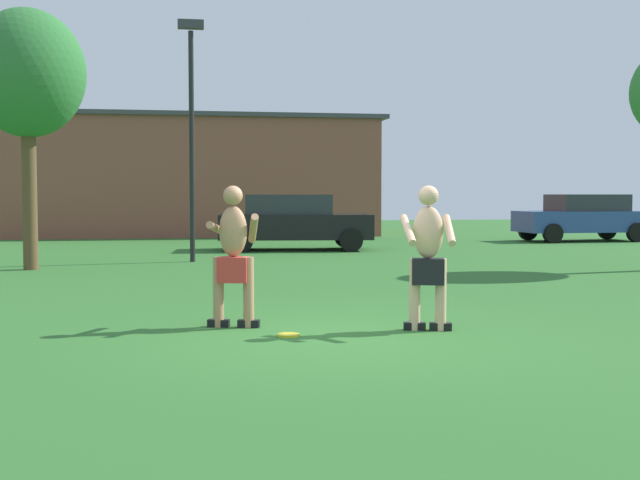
{
  "coord_description": "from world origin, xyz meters",
  "views": [
    {
      "loc": [
        -1.73,
        -9.04,
        1.6
      ],
      "look_at": [
        0.06,
        1.28,
        1.02
      ],
      "focal_mm": 46.77,
      "sensor_mm": 36.0,
      "label": 1
    }
  ],
  "objects_px": {
    "frisbee": "(288,335)",
    "tree_right_field": "(27,75)",
    "car_black_mid_lot": "(294,221)",
    "lamp_post": "(191,114)",
    "player_in_red": "(233,253)",
    "player_near": "(428,254)",
    "car_blue_near_post": "(583,217)"
  },
  "relations": [
    {
      "from": "player_in_red",
      "to": "frisbee",
      "type": "xyz_separation_m",
      "value": [
        0.56,
        -0.75,
        -0.88
      ]
    },
    {
      "from": "player_near",
      "to": "car_blue_near_post",
      "type": "height_order",
      "value": "player_near"
    },
    {
      "from": "frisbee",
      "to": "lamp_post",
      "type": "xyz_separation_m",
      "value": [
        -0.85,
        10.58,
        3.45
      ]
    },
    {
      "from": "car_blue_near_post",
      "to": "car_black_mid_lot",
      "type": "xyz_separation_m",
      "value": [
        -10.27,
        -2.73,
        0.0
      ]
    },
    {
      "from": "player_in_red",
      "to": "frisbee",
      "type": "height_order",
      "value": "player_in_red"
    },
    {
      "from": "frisbee",
      "to": "car_blue_near_post",
      "type": "distance_m",
      "value": 21.01
    },
    {
      "from": "player_in_red",
      "to": "car_blue_near_post",
      "type": "distance_m",
      "value": 20.73
    },
    {
      "from": "car_blue_near_post",
      "to": "lamp_post",
      "type": "distance_m",
      "value": 14.9
    },
    {
      "from": "player_near",
      "to": "tree_right_field",
      "type": "xyz_separation_m",
      "value": [
        -5.93,
        8.98,
        3.18
      ]
    },
    {
      "from": "frisbee",
      "to": "lamp_post",
      "type": "bearing_deg",
      "value": 94.61
    },
    {
      "from": "player_in_red",
      "to": "car_blue_near_post",
      "type": "height_order",
      "value": "player_in_red"
    },
    {
      "from": "player_in_red",
      "to": "tree_right_field",
      "type": "relative_size",
      "value": 0.31
    },
    {
      "from": "player_in_red",
      "to": "frisbee",
      "type": "bearing_deg",
      "value": -53.07
    },
    {
      "from": "lamp_post",
      "to": "tree_right_field",
      "type": "distance_m",
      "value": 3.77
    },
    {
      "from": "car_blue_near_post",
      "to": "car_black_mid_lot",
      "type": "relative_size",
      "value": 0.98
    },
    {
      "from": "player_near",
      "to": "lamp_post",
      "type": "relative_size",
      "value": 0.3
    },
    {
      "from": "player_near",
      "to": "car_blue_near_post",
      "type": "bearing_deg",
      "value": 57.66
    },
    {
      "from": "car_black_mid_lot",
      "to": "tree_right_field",
      "type": "bearing_deg",
      "value": -140.92
    },
    {
      "from": "player_in_red",
      "to": "lamp_post",
      "type": "relative_size",
      "value": 0.3
    },
    {
      "from": "player_near",
      "to": "car_blue_near_post",
      "type": "xyz_separation_m",
      "value": [
        10.67,
        16.86,
        -0.08
      ]
    },
    {
      "from": "player_in_red",
      "to": "tree_right_field",
      "type": "distance_m",
      "value": 9.67
    },
    {
      "from": "player_near",
      "to": "frisbee",
      "type": "relative_size",
      "value": 6.58
    },
    {
      "from": "car_black_mid_lot",
      "to": "lamp_post",
      "type": "distance_m",
      "value": 5.39
    },
    {
      "from": "frisbee",
      "to": "tree_right_field",
      "type": "distance_m",
      "value": 10.84
    },
    {
      "from": "player_in_red",
      "to": "car_blue_near_post",
      "type": "xyz_separation_m",
      "value": [
        12.9,
        16.23,
        -0.07
      ]
    },
    {
      "from": "player_near",
      "to": "car_black_mid_lot",
      "type": "height_order",
      "value": "player_near"
    },
    {
      "from": "player_near",
      "to": "player_in_red",
      "type": "bearing_deg",
      "value": 164.17
    },
    {
      "from": "player_near",
      "to": "car_black_mid_lot",
      "type": "bearing_deg",
      "value": 88.34
    },
    {
      "from": "lamp_post",
      "to": "tree_right_field",
      "type": "xyz_separation_m",
      "value": [
        -3.41,
        -1.48,
        0.61
      ]
    },
    {
      "from": "player_in_red",
      "to": "tree_right_field",
      "type": "xyz_separation_m",
      "value": [
        -3.7,
        8.35,
        3.18
      ]
    },
    {
      "from": "frisbee",
      "to": "car_black_mid_lot",
      "type": "height_order",
      "value": "car_black_mid_lot"
    },
    {
      "from": "player_near",
      "to": "tree_right_field",
      "type": "relative_size",
      "value": 0.31
    }
  ]
}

